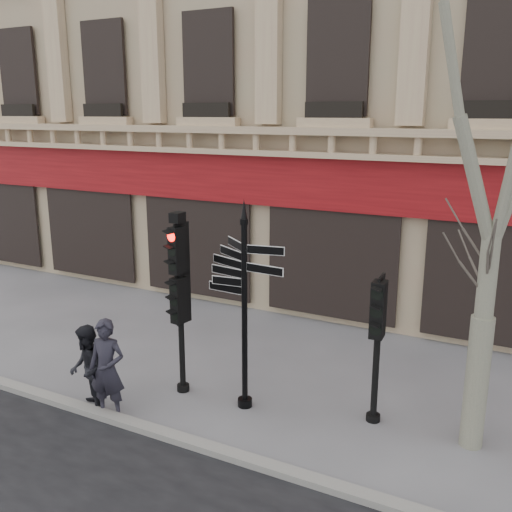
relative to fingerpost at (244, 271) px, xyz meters
The scene contains 8 objects.
ground 2.61m from the fingerpost, 127.48° to the right, with size 80.00×80.00×0.00m, color #5A5A5F.
kerb 2.98m from the fingerpost, 94.26° to the right, with size 80.00×0.25×0.12m, color gray.
fingerpost is the anchor object (origin of this frame).
traffic_signal_main 1.41m from the fingerpost, behind, with size 0.42×0.32×3.54m.
traffic_signal_secondary 2.46m from the fingerpost, 14.83° to the left, with size 0.45×0.34×2.58m.
plane_tree 5.22m from the fingerpost, ahead, with size 3.24×3.24×8.60m.
pedestrian_a 2.96m from the fingerpost, 143.48° to the right, with size 0.67×0.44×1.83m, color black.
pedestrian_b 3.34m from the fingerpost, 149.12° to the right, with size 0.79×0.62×1.63m, color black.
Camera 1 is at (4.72, -8.23, 5.30)m, focal length 40.00 mm.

